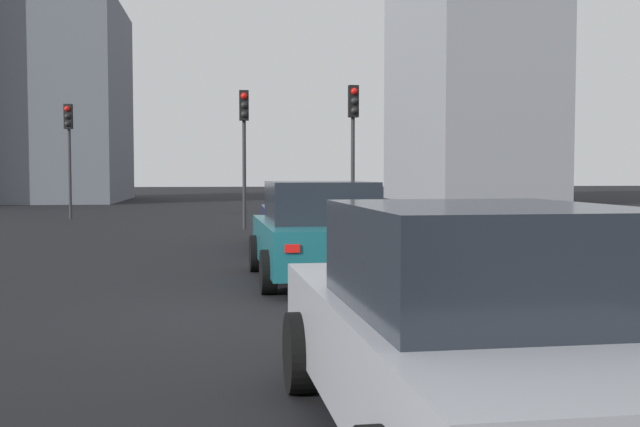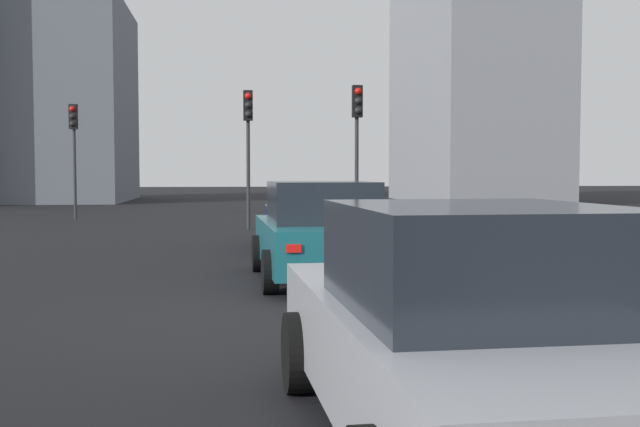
# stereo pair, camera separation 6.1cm
# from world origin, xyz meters

# --- Properties ---
(ground_plane) EXTENTS (160.00, 160.00, 0.20)m
(ground_plane) POSITION_xyz_m (0.00, 0.00, -0.10)
(ground_plane) COLOR black
(car_navy_left_lead) EXTENTS (4.09, 2.03, 1.53)m
(car_navy_left_lead) POSITION_xyz_m (8.01, -1.80, 0.74)
(car_navy_left_lead) COLOR #141E4C
(car_navy_left_lead) RESTS_ON ground_plane
(car_teal_left_second) EXTENTS (4.11, 2.11, 1.59)m
(car_teal_left_second) POSITION_xyz_m (2.64, -1.50, 0.76)
(car_teal_left_second) COLOR #19606B
(car_teal_left_second) RESTS_ON ground_plane
(car_silver_left_third) EXTENTS (4.49, 2.09, 1.55)m
(car_silver_left_third) POSITION_xyz_m (-4.89, -1.50, 0.75)
(car_silver_left_third) COLOR #A8AAB2
(car_silver_left_third) RESTS_ON ground_plane
(traffic_light_near_left) EXTENTS (0.32, 0.29, 4.19)m
(traffic_light_near_left) POSITION_xyz_m (12.00, -3.69, 3.01)
(traffic_light_near_left) COLOR #2D2D30
(traffic_light_near_left) RESTS_ON ground_plane
(traffic_light_near_right) EXTENTS (0.33, 0.31, 4.20)m
(traffic_light_near_right) POSITION_xyz_m (19.36, 5.54, 3.02)
(traffic_light_near_right) COLOR #2D2D30
(traffic_light_near_right) RESTS_ON ground_plane
(traffic_light_far_left) EXTENTS (0.32, 0.28, 4.19)m
(traffic_light_far_left) POSITION_xyz_m (13.70, -0.65, 3.01)
(traffic_light_far_left) COLOR #2D2D30
(traffic_light_far_left) RESTS_ON ground_plane
(building_facade_left) EXTENTS (14.12, 6.57, 13.69)m
(building_facade_left) POSITION_xyz_m (33.50, -14.00, 6.84)
(building_facade_left) COLOR gray
(building_facade_left) RESTS_ON ground_plane
(building_facade_center) EXTENTS (11.51, 8.16, 11.75)m
(building_facade_center) POSITION_xyz_m (37.89, 10.00, 5.87)
(building_facade_center) COLOR slate
(building_facade_center) RESTS_ON ground_plane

